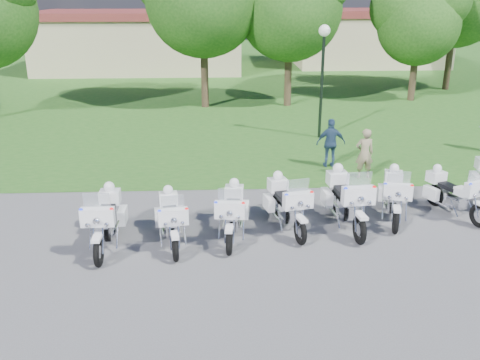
{
  "coord_description": "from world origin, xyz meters",
  "views": [
    {
      "loc": [
        -0.84,
        -11.78,
        5.64
      ],
      "look_at": [
        -0.2,
        1.2,
        0.95
      ],
      "focal_mm": 40.0,
      "sensor_mm": 36.0,
      "label": 1
    }
  ],
  "objects_px": {
    "motorcycle_4": "(346,199)",
    "bystander_c": "(331,143)",
    "motorcycle_6": "(454,193)",
    "motorcycle_5": "(394,195)",
    "motorcycle_2": "(232,212)",
    "motorcycle_1": "(171,219)",
    "motorcycle_3": "(287,204)",
    "bystander_a": "(364,154)",
    "motorcycle_0": "(105,219)",
    "lamp_post": "(323,54)"
  },
  "relations": [
    {
      "from": "bystander_c",
      "to": "motorcycle_2",
      "type": "bearing_deg",
      "value": 57.1
    },
    {
      "from": "motorcycle_1",
      "to": "motorcycle_5",
      "type": "height_order",
      "value": "motorcycle_5"
    },
    {
      "from": "motorcycle_4",
      "to": "motorcycle_6",
      "type": "relative_size",
      "value": 1.23
    },
    {
      "from": "motorcycle_6",
      "to": "bystander_a",
      "type": "bearing_deg",
      "value": -83.03
    },
    {
      "from": "motorcycle_3",
      "to": "bystander_c",
      "type": "height_order",
      "value": "bystander_c"
    },
    {
      "from": "motorcycle_0",
      "to": "bystander_c",
      "type": "xyz_separation_m",
      "value": [
        6.35,
        5.48,
        0.15
      ]
    },
    {
      "from": "bystander_a",
      "to": "bystander_c",
      "type": "bearing_deg",
      "value": -56.73
    },
    {
      "from": "motorcycle_6",
      "to": "motorcycle_4",
      "type": "bearing_deg",
      "value": -10.77
    },
    {
      "from": "motorcycle_1",
      "to": "bystander_a",
      "type": "relative_size",
      "value": 1.36
    },
    {
      "from": "bystander_a",
      "to": "motorcycle_6",
      "type": "bearing_deg",
      "value": 116.05
    },
    {
      "from": "motorcycle_4",
      "to": "lamp_post",
      "type": "height_order",
      "value": "lamp_post"
    },
    {
      "from": "motorcycle_3",
      "to": "lamp_post",
      "type": "bearing_deg",
      "value": -118.34
    },
    {
      "from": "motorcycle_6",
      "to": "motorcycle_0",
      "type": "bearing_deg",
      "value": -12.22
    },
    {
      "from": "motorcycle_3",
      "to": "bystander_a",
      "type": "relative_size",
      "value": 1.43
    },
    {
      "from": "motorcycle_3",
      "to": "bystander_c",
      "type": "xyz_separation_m",
      "value": [
        2.08,
        4.71,
        0.17
      ]
    },
    {
      "from": "bystander_c",
      "to": "motorcycle_6",
      "type": "bearing_deg",
      "value": 121.19
    },
    {
      "from": "motorcycle_2",
      "to": "motorcycle_5",
      "type": "distance_m",
      "value": 4.29
    },
    {
      "from": "lamp_post",
      "to": "bystander_a",
      "type": "height_order",
      "value": "lamp_post"
    },
    {
      "from": "bystander_a",
      "to": "bystander_c",
      "type": "height_order",
      "value": "bystander_c"
    },
    {
      "from": "motorcycle_2",
      "to": "motorcycle_0",
      "type": "bearing_deg",
      "value": 12.56
    },
    {
      "from": "bystander_a",
      "to": "motorcycle_0",
      "type": "bearing_deg",
      "value": 28.98
    },
    {
      "from": "bystander_a",
      "to": "motorcycle_2",
      "type": "bearing_deg",
      "value": 41.11
    },
    {
      "from": "bystander_a",
      "to": "motorcycle_1",
      "type": "bearing_deg",
      "value": 34.81
    },
    {
      "from": "motorcycle_0",
      "to": "motorcycle_6",
      "type": "distance_m",
      "value": 8.85
    },
    {
      "from": "motorcycle_4",
      "to": "bystander_a",
      "type": "distance_m",
      "value": 3.76
    },
    {
      "from": "motorcycle_3",
      "to": "bystander_c",
      "type": "distance_m",
      "value": 5.15
    },
    {
      "from": "motorcycle_0",
      "to": "motorcycle_6",
      "type": "height_order",
      "value": "motorcycle_0"
    },
    {
      "from": "bystander_a",
      "to": "motorcycle_5",
      "type": "bearing_deg",
      "value": 86.78
    },
    {
      "from": "motorcycle_1",
      "to": "motorcycle_2",
      "type": "distance_m",
      "value": 1.45
    },
    {
      "from": "motorcycle_3",
      "to": "motorcycle_4",
      "type": "relative_size",
      "value": 0.9
    },
    {
      "from": "motorcycle_5",
      "to": "bystander_c",
      "type": "relative_size",
      "value": 1.37
    },
    {
      "from": "bystander_c",
      "to": "motorcycle_5",
      "type": "bearing_deg",
      "value": 100.92
    },
    {
      "from": "motorcycle_1",
      "to": "bystander_c",
      "type": "height_order",
      "value": "bystander_c"
    },
    {
      "from": "bystander_a",
      "to": "lamp_post",
      "type": "bearing_deg",
      "value": -86.75
    },
    {
      "from": "motorcycle_1",
      "to": "bystander_a",
      "type": "height_order",
      "value": "bystander_a"
    },
    {
      "from": "motorcycle_0",
      "to": "motorcycle_4",
      "type": "height_order",
      "value": "motorcycle_4"
    },
    {
      "from": "motorcycle_3",
      "to": "motorcycle_5",
      "type": "relative_size",
      "value": 1.01
    },
    {
      "from": "motorcycle_5",
      "to": "bystander_c",
      "type": "bearing_deg",
      "value": -65.46
    },
    {
      "from": "motorcycle_3",
      "to": "lamp_post",
      "type": "relative_size",
      "value": 0.52
    },
    {
      "from": "motorcycle_1",
      "to": "motorcycle_2",
      "type": "relative_size",
      "value": 0.96
    },
    {
      "from": "motorcycle_3",
      "to": "motorcycle_4",
      "type": "height_order",
      "value": "motorcycle_4"
    },
    {
      "from": "motorcycle_4",
      "to": "lamp_post",
      "type": "relative_size",
      "value": 0.58
    },
    {
      "from": "motorcycle_2",
      "to": "motorcycle_4",
      "type": "relative_size",
      "value": 0.89
    },
    {
      "from": "motorcycle_5",
      "to": "motorcycle_6",
      "type": "height_order",
      "value": "motorcycle_5"
    },
    {
      "from": "motorcycle_2",
      "to": "motorcycle_3",
      "type": "xyz_separation_m",
      "value": [
        1.36,
        0.44,
        0.01
      ]
    },
    {
      "from": "motorcycle_4",
      "to": "bystander_c",
      "type": "bearing_deg",
      "value": -102.03
    },
    {
      "from": "motorcycle_0",
      "to": "motorcycle_3",
      "type": "relative_size",
      "value": 1.05
    },
    {
      "from": "motorcycle_1",
      "to": "motorcycle_6",
      "type": "relative_size",
      "value": 1.05
    },
    {
      "from": "motorcycle_6",
      "to": "bystander_c",
      "type": "relative_size",
      "value": 1.26
    },
    {
      "from": "motorcycle_1",
      "to": "motorcycle_6",
      "type": "bearing_deg",
      "value": -178.4
    }
  ]
}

